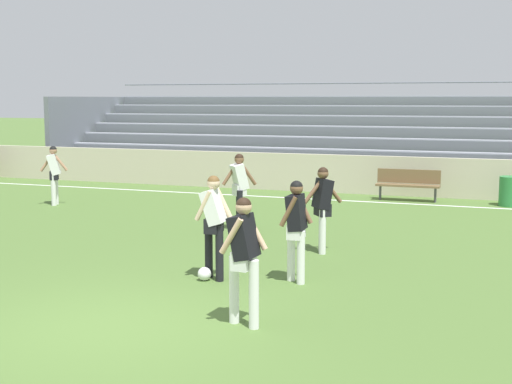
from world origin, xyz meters
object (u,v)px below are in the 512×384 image
at_px(player_white_challenging, 214,218).
at_px(player_white_wide_left, 239,185).
at_px(bench_near_bin, 408,182).
at_px(soccer_ball, 204,274).
at_px(trash_bin, 510,191).
at_px(bleacher_stand, 345,136).
at_px(player_white_on_ball, 54,170).
at_px(player_dark_dropping_back, 244,250).
at_px(player_dark_wide_right, 323,202).
at_px(player_dark_pressing_high, 296,222).

height_order(player_white_challenging, player_white_wide_left, player_white_wide_left).
height_order(bench_near_bin, soccer_ball, bench_near_bin).
bearing_deg(trash_bin, player_white_wide_left, -133.85).
xyz_separation_m(bleacher_stand, player_white_challenging, (1.26, -14.95, -0.56)).
xyz_separation_m(trash_bin, player_white_on_ball, (-11.84, -4.09, 0.56)).
height_order(bleacher_stand, player_white_challenging, bleacher_stand).
xyz_separation_m(player_white_challenging, player_dark_dropping_back, (1.29, -2.01, -0.02)).
xyz_separation_m(bleacher_stand, player_white_wide_left, (0.12, -10.92, -0.54)).
relative_size(bench_near_bin, player_white_on_ball, 1.10).
bearing_deg(player_dark_wide_right, player_dark_pressing_high, -86.09).
relative_size(trash_bin, player_white_wide_left, 0.47).
xyz_separation_m(bleacher_stand, player_dark_pressing_high, (2.56, -14.68, -0.60)).
bearing_deg(player_white_wide_left, player_dark_dropping_back, -68.13).
relative_size(player_white_challenging, player_white_wide_left, 0.99).
relative_size(trash_bin, player_dark_pressing_high, 0.50).
bearing_deg(trash_bin, soccer_ball, -114.75).
bearing_deg(player_dark_pressing_high, player_dark_dropping_back, -90.34).
distance_m(player_white_challenging, soccer_ball, 0.92).
xyz_separation_m(player_dark_wide_right, player_dark_dropping_back, (0.14, -4.54, 0.03)).
height_order(player_white_on_ball, player_white_wide_left, player_white_wide_left).
distance_m(player_dark_pressing_high, player_white_wide_left, 4.48).
xyz_separation_m(player_white_challenging, soccer_ball, (-0.12, -0.13, -0.91)).
bearing_deg(trash_bin, bench_near_bin, 178.70).
bearing_deg(player_white_challenging, player_dark_pressing_high, 11.91).
height_order(bench_near_bin, player_white_challenging, player_white_challenging).
bearing_deg(soccer_ball, player_white_challenging, 49.27).
bearing_deg(player_white_on_ball, player_dark_wide_right, -21.28).
height_order(trash_bin, player_dark_wide_right, player_dark_wide_right).
height_order(player_white_challenging, player_dark_dropping_back, player_white_challenging).
height_order(player_dark_dropping_back, player_white_wide_left, player_white_wide_left).
bearing_deg(player_white_wide_left, trash_bin, 46.15).
bearing_deg(bleacher_stand, soccer_ball, -85.68).
height_order(bleacher_stand, soccer_ball, bleacher_stand).
distance_m(player_dark_dropping_back, player_white_wide_left, 6.51).
height_order(bleacher_stand, player_dark_dropping_back, bleacher_stand).
distance_m(player_white_challenging, player_white_on_ball, 9.35).
relative_size(bleacher_stand, player_dark_wide_right, 13.34).
bearing_deg(player_dark_wide_right, player_white_challenging, -114.48).
xyz_separation_m(player_white_challenging, player_white_on_ball, (-7.32, 5.83, -0.05)).
xyz_separation_m(player_white_on_ball, player_white_wide_left, (6.18, -1.79, 0.06)).
bearing_deg(trash_bin, player_white_on_ball, -160.93).
distance_m(trash_bin, player_white_challenging, 10.92).
bearing_deg(player_dark_pressing_high, trash_bin, 71.57).
distance_m(bleacher_stand, player_white_challenging, 15.02).
height_order(player_dark_pressing_high, player_dark_wide_right, same).
bearing_deg(soccer_ball, trash_bin, 65.25).
height_order(player_dark_pressing_high, soccer_ball, player_dark_pressing_high).
relative_size(player_white_challenging, player_white_on_ball, 1.04).
distance_m(bench_near_bin, soccer_ball, 10.29).
bearing_deg(player_white_wide_left, player_dark_wide_right, -33.34).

